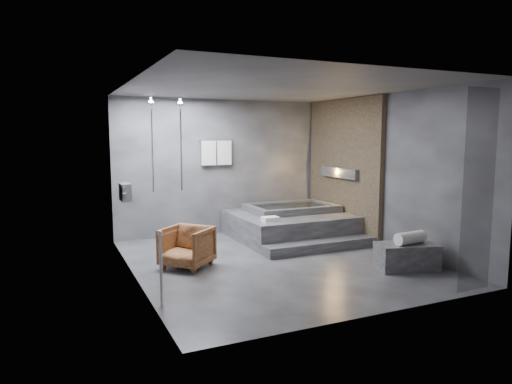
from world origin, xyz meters
name	(u,v)px	position (x,y,z in m)	size (l,w,h in m)	color
room	(290,155)	(0.40, 0.24, 1.73)	(5.00, 5.04, 2.82)	#2A2A2D
tub_deck	(289,225)	(1.05, 1.45, 0.25)	(2.20, 2.00, 0.50)	#2F2F31
tub_step	(321,246)	(1.05, 0.27, 0.09)	(2.20, 0.36, 0.18)	#2F2F31
concrete_bench	(407,257)	(1.64, -1.24, 0.20)	(0.90, 0.49, 0.40)	#343336
driftwood_chair	(187,247)	(-1.41, 0.28, 0.32)	(0.69, 0.71, 0.64)	#4C2813
rolled_towel	(410,238)	(1.67, -1.27, 0.50)	(0.19, 0.19, 0.53)	white
deck_towel	(270,219)	(0.33, 0.86, 0.54)	(0.29, 0.21, 0.08)	white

